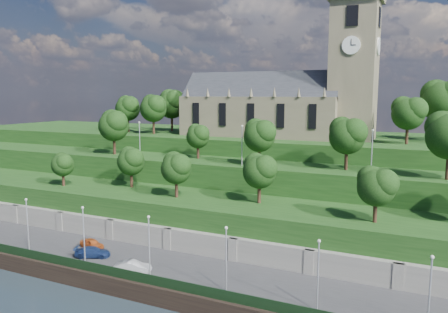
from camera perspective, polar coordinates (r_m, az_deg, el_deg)
The scene contains 17 objects.
ground at distance 52.58m, azimuth -9.32°, elevation -18.54°, with size 320.00×320.00×0.00m, color #1C262D.
promenade at distance 56.72m, azimuth -5.81°, elevation -15.29°, with size 160.00×12.00×2.00m, color #2D2D30.
quay_wall at distance 52.05m, azimuth -9.38°, elevation -17.48°, with size 160.00×0.50×2.20m, color black.
fence at distance 51.91m, azimuth -9.00°, elevation -15.72°, with size 160.00×0.10×1.20m, color black.
retaining_wall at distance 60.99m, azimuth -2.90°, elevation -12.02°, with size 160.00×2.10×5.00m.
embankment_lower at distance 65.60m, azimuth -0.42°, elevation -9.15°, with size 160.00×12.00×8.00m, color #173913.
embankment_upper at distance 74.80m, azimuth 3.21°, elevation -5.39°, with size 160.00×10.00×12.00m, color #173913.
hilltop at distance 93.93m, azimuth 7.98°, elevation -1.73°, with size 160.00×32.00×15.00m, color #173913.
church at distance 88.49m, azimuth 7.90°, elevation 7.45°, with size 38.60×12.35×27.60m.
trees_lower at distance 62.05m, azimuth 3.25°, elevation -1.92°, with size 65.95×8.72×7.19m.
trees_upper at distance 70.15m, azimuth 6.96°, elevation 3.32°, with size 63.80×8.21×9.30m.
trees_hilltop at distance 87.77m, azimuth 8.72°, elevation 6.69°, with size 75.70×16.58×11.17m.
lamp_posts_promenade at distance 53.07m, azimuth -9.76°, elevation -10.86°, with size 60.36×0.36×7.48m.
lamp_posts_upper at distance 70.35m, azimuth 2.37°, elevation 1.93°, with size 40.36×0.36×6.62m.
car_left at distance 65.38m, azimuth -16.88°, elevation -10.81°, with size 1.55×3.86×1.32m, color #A3481B.
car_middle at distance 55.75m, azimuth -11.82°, elevation -13.93°, with size 1.53×4.40×1.45m, color #9A9A9F.
car_right at distance 61.95m, azimuth -16.79°, elevation -11.86°, with size 1.90×4.67×1.35m, color navy.
Camera 1 is at (26.87, -38.56, 23.56)m, focal length 35.00 mm.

